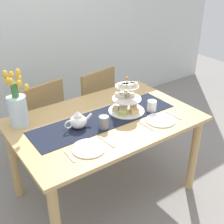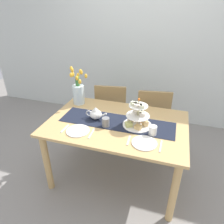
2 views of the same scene
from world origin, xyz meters
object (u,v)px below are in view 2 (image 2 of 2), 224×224
Objects in this scene: mug_white_text at (153,131)px; dinner_plate_left at (78,131)px; dinner_plate_right at (144,143)px; tulip_vase at (78,91)px; fork_right at (129,140)px; knife_right at (161,146)px; teapot at (96,114)px; mug_grey at (106,122)px; fork_left at (65,128)px; chair_right at (152,116)px; tiered_cake_stand at (138,117)px; chair_left at (111,110)px; dining_table at (117,131)px; knife_left at (92,133)px.

dinner_plate_left is at bearing -167.27° from mug_white_text.
dinner_plate_left is at bearing 180.00° from dinner_plate_right.
fork_right is at bearing -36.80° from tulip_vase.
dinner_plate_right is at bearing 180.00° from knife_right.
teapot reaches higher than knife_right.
mug_grey reaches higher than fork_right.
tulip_vase is 0.61m from fork_left.
chair_right is 9.58× the size of mug_grey.
tiered_cake_stand is at bearing 85.40° from fork_right.
chair_right reaches higher than dinner_plate_left.
knife_right is at bearing 0.00° from dinner_plate_right.
mug_grey is at bearing -115.26° from chair_right.
dinner_plate_left is (-0.62, -0.98, 0.26)m from chair_right.
chair_left and chair_right have the same top height.
chair_left reaches higher than teapot.
tiered_cake_stand is 3.20× the size of mug_white_text.
dining_table is at bearing 162.89° from mug_white_text.
dining_table is 0.22m from mug_grey.
teapot reaches higher than fork_left.
tiered_cake_stand is at bearing 0.28° from teapot.
fork_right reaches higher than dining_table.
teapot is at bearing 180.00° from dining_table.
dinner_plate_left is at bearing 180.00° from knife_left.
chair_right reaches higher than fork_right.
mug_grey is (0.23, 0.16, 0.05)m from dinner_plate_left.
chair_left is 3.96× the size of dinner_plate_right.
chair_left is 9.58× the size of mug_white_text.
dinner_plate_right is 0.15m from knife_right.
chair_left is 1.11m from mug_white_text.
knife_left is (-0.39, -0.28, -0.10)m from tiered_cake_stand.
dining_table is 1.60× the size of chair_right.
mug_white_text is (0.47, -0.00, -0.00)m from mug_grey.
dinner_plate_left is at bearing -138.62° from dining_table.
fork_left is 1.58× the size of mug_white_text.
tulip_vase is at bearing 159.58° from tiered_cake_stand.
chair_left is 1.12m from fork_right.
tiered_cake_stand reaches higher than knife_left.
fork_right is 0.33m from mug_grey.
tulip_vase is at bearing 114.26° from dinner_plate_left.
tulip_vase reaches higher than dining_table.
tulip_vase is 1.06m from mug_white_text.
fork_right is (-0.11, -0.98, 0.26)m from chair_right.
fork_left is (-0.18, -0.98, 0.26)m from chair_left.
teapot is 0.64m from mug_white_text.
chair_left reaches higher than dinner_plate_left.
mug_grey is 0.47m from mug_white_text.
teapot is (-0.46, -0.00, -0.04)m from tiered_cake_stand.
dinner_plate_left reaches higher than dining_table.
mug_grey is (0.38, 0.16, 0.05)m from fork_left.
knife_right is 0.19m from mug_white_text.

